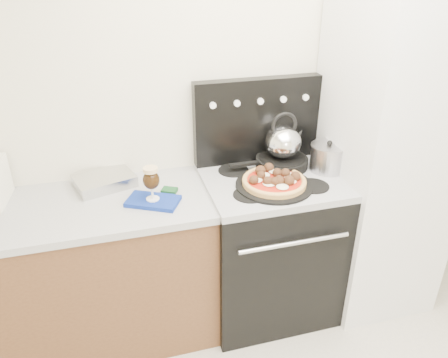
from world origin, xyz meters
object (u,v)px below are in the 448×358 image
object	(u,v)px
base_cabinet	(81,278)
skillet	(282,162)
oven_mitt	(153,201)
pizza_pan	(274,185)
stove_body	(268,248)
stock_pot	(328,158)
beer_glass	(152,183)
fridge	(384,161)
tea_kettle	(283,139)
pizza	(274,180)

from	to	relation	value
base_cabinet	skillet	bearing A→B (deg)	5.03
skillet	base_cabinet	bearing A→B (deg)	-174.97
oven_mitt	pizza_pan	xyz separation A→B (m)	(0.66, -0.03, 0.02)
stove_body	stock_pot	bearing A→B (deg)	2.49
skillet	beer_glass	bearing A→B (deg)	-166.32
stove_body	fridge	bearing A→B (deg)	-2.05
oven_mitt	stock_pot	distance (m)	1.03
fridge	skillet	distance (m)	0.61
fridge	stock_pot	xyz separation A→B (m)	(-0.35, 0.04, 0.04)
beer_glass	tea_kettle	xyz separation A→B (m)	(0.79, 0.19, 0.08)
pizza_pan	stock_pot	size ratio (longest dim) A/B	2.07
fridge	pizza_pan	distance (m)	0.73
pizza_pan	skillet	world-z (taller)	skillet
oven_mitt	pizza	xyz separation A→B (m)	(0.66, -0.03, 0.05)
oven_mitt	pizza_pan	bearing A→B (deg)	-2.67
pizza_pan	stock_pot	bearing A→B (deg)	15.90
skillet	tea_kettle	bearing A→B (deg)	0.00
fridge	stock_pot	bearing A→B (deg)	173.45
pizza	base_cabinet	bearing A→B (deg)	173.89
oven_mitt	tea_kettle	bearing A→B (deg)	13.68
beer_glass	stock_pot	size ratio (longest dim) A/B	0.91
oven_mitt	skillet	size ratio (longest dim) A/B	0.86
oven_mitt	tea_kettle	xyz separation A→B (m)	(0.79, 0.19, 0.18)
stove_body	skillet	xyz separation A→B (m)	(0.11, 0.13, 0.51)
beer_glass	fridge	bearing A→B (deg)	1.47
fridge	oven_mitt	distance (m)	1.38
tea_kettle	skillet	bearing A→B (deg)	0.00
oven_mitt	stock_pot	size ratio (longest dim) A/B	1.30
base_cabinet	stove_body	distance (m)	1.11
stove_body	beer_glass	xyz separation A→B (m)	(-0.68, -0.06, 0.57)
skillet	fridge	bearing A→B (deg)	-14.99
pizza	stock_pot	world-z (taller)	stock_pot
skillet	pizza	bearing A→B (deg)	-121.35
fridge	pizza	world-z (taller)	fridge
skillet	pizza_pan	bearing A→B (deg)	-121.35
base_cabinet	pizza	world-z (taller)	pizza
base_cabinet	fridge	xyz separation A→B (m)	(1.80, -0.05, 0.52)
oven_mitt	pizza_pan	world-z (taller)	pizza_pan
stove_body	base_cabinet	bearing A→B (deg)	178.70
pizza	skillet	size ratio (longest dim) A/B	1.12
base_cabinet	oven_mitt	world-z (taller)	oven_mitt
beer_glass	pizza	world-z (taller)	beer_glass
base_cabinet	beer_glass	distance (m)	0.73
stove_body	stock_pot	distance (m)	0.66
base_cabinet	stove_body	xyz separation A→B (m)	(1.10, -0.02, 0.01)
base_cabinet	skillet	distance (m)	1.33
pizza_pan	fridge	bearing A→B (deg)	5.21
oven_mitt	stock_pot	world-z (taller)	stock_pot
beer_glass	pizza_pan	size ratio (longest dim) A/B	0.44
pizza	skillet	distance (m)	0.26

